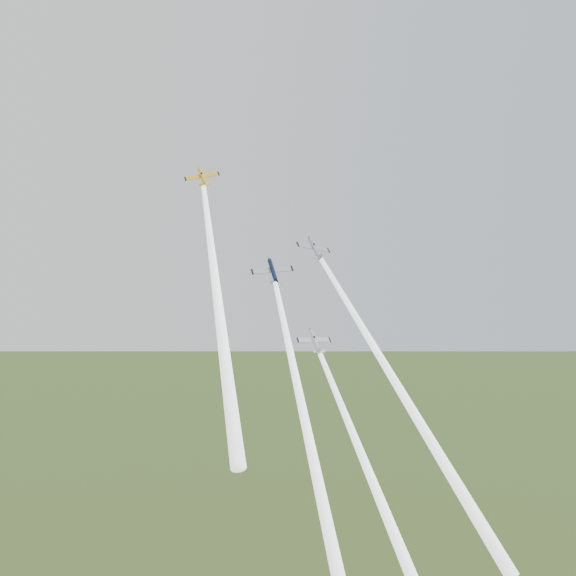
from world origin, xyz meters
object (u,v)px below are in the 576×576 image
object	(u,v)px
plane_navy	(273,271)
plane_silver_low	(315,341)
plane_yellow	(202,177)
plane_silver_right	(315,248)

from	to	relation	value
plane_navy	plane_silver_low	xyz separation A→B (m)	(5.51, -7.93, -13.22)
plane_yellow	plane_navy	bearing A→B (deg)	-15.94
plane_silver_right	plane_silver_low	bearing A→B (deg)	-124.83
plane_navy	plane_yellow	bearing A→B (deg)	163.50
plane_yellow	plane_navy	size ratio (longest dim) A/B	0.83
plane_silver_low	plane_navy	bearing A→B (deg)	122.20
plane_yellow	plane_silver_right	xyz separation A→B (m)	(23.62, -0.84, -13.64)
plane_navy	plane_silver_low	size ratio (longest dim) A/B	1.20
plane_silver_right	plane_silver_low	xyz separation A→B (m)	(-5.49, -12.84, -18.13)
plane_navy	plane_silver_right	size ratio (longest dim) A/B	1.02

